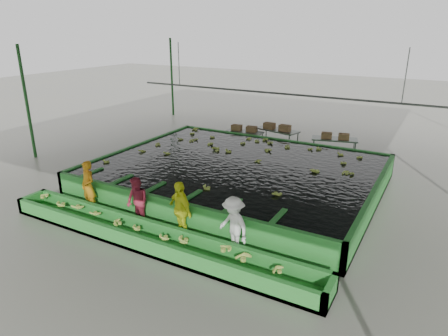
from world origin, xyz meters
The scene contains 21 objects.
ground centered at (0.00, 0.00, 0.00)m, with size 80.00×80.00×0.00m, color gray.
shed_roof centered at (0.00, 0.00, 5.00)m, with size 20.00×22.00×0.04m, color slate.
shed_posts centered at (0.00, 0.00, 2.50)m, with size 20.00×22.00×5.00m, color #1A4A1D, non-canonical shape.
flotation_tank centered at (0.00, 1.50, 0.45)m, with size 10.00×8.00×0.90m, color #2B8A31, non-canonical shape.
tank_water centered at (0.00, 1.50, 0.85)m, with size 9.70×7.70×0.00m, color black.
sorting_trough centered at (0.00, -3.60, 0.25)m, with size 10.00×1.00×0.50m, color #2B8A31, non-canonical shape.
cableway_rail centered at (0.00, 5.00, 3.00)m, with size 0.08×0.08×14.00m, color #59605B.
rail_hanger_left centered at (-5.00, 5.00, 4.00)m, with size 0.04×0.04×2.00m, color #59605B.
rail_hanger_right centered at (5.00, 5.00, 4.00)m, with size 0.04×0.04×2.00m, color #59605B.
worker_a centered at (-3.15, -2.80, 0.85)m, with size 0.62×0.41×1.69m, color orange.
worker_b centered at (-1.12, -2.80, 0.76)m, with size 0.74×0.57×1.51m, color #A0273D.
worker_c centered at (0.45, -2.80, 0.86)m, with size 1.00×0.42×1.71m, color yellow.
worker_d centered at (2.13, -2.80, 0.80)m, with size 1.04×0.60×1.60m, color white.
packing_table_left centered at (-2.01, 6.15, 0.41)m, with size 1.81×0.72×0.82m, color #59605B, non-canonical shape.
packing_table_mid centered at (-0.54, 6.78, 0.48)m, with size 2.11×0.84×0.96m, color #59605B, non-canonical shape.
packing_table_right centered at (2.29, 6.66, 0.46)m, with size 2.00×0.80×0.91m, color #59605B, non-canonical shape.
box_stack_left centered at (-2.05, 6.17, 0.82)m, with size 1.27×0.35×0.27m, color brown, non-canonical shape.
box_stack_mid centered at (-0.53, 6.68, 0.96)m, with size 1.35×0.37×0.29m, color brown, non-canonical shape.
box_stack_right centered at (2.31, 6.60, 0.91)m, with size 1.22×0.34×0.26m, color brown, non-canonical shape.
floating_bananas centered at (0.00, 2.30, 0.85)m, with size 8.40×5.73×0.11m, color #A6C048, non-canonical shape.
trough_bananas centered at (0.00, -3.60, 0.40)m, with size 8.32×0.55×0.11m, color #A6C048, non-canonical shape.
Camera 1 is at (6.47, -11.00, 5.69)m, focal length 32.00 mm.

